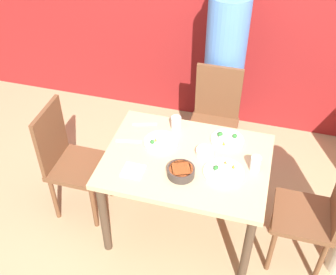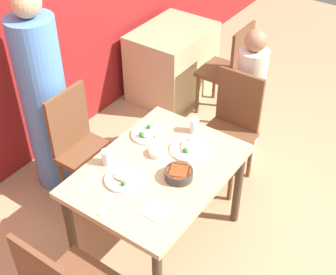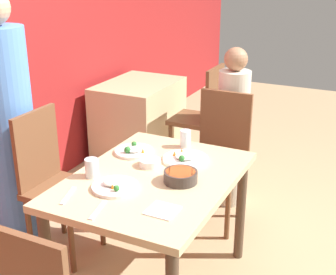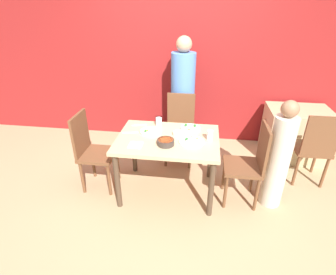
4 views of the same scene
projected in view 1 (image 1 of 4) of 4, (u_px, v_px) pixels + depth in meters
ground_plane at (184, 225)px, 3.33m from camera, size 10.00×10.00×0.00m
dining_table at (186, 169)px, 2.92m from camera, size 1.12×0.82×0.72m
chair_adult_spot at (214, 119)px, 3.54m from camera, size 0.40×0.40×0.95m
chair_child_spot at (317, 212)px, 2.78m from camera, size 0.40×0.40×0.95m
chair_empty_left at (69, 159)px, 3.17m from camera, size 0.40×0.40×0.95m
person_adult at (224, 72)px, 3.62m from camera, size 0.34×0.34×1.66m
bowl_curry at (181, 171)px, 2.72m from camera, size 0.18×0.18×0.06m
plate_rice_adult at (224, 172)px, 2.75m from camera, size 0.27×0.27×0.05m
plate_rice_child at (161, 141)px, 2.98m from camera, size 0.24×0.24×0.05m
plate_noodles at (227, 139)px, 2.99m from camera, size 0.24×0.24×0.06m
bowl_rice_small at (205, 152)px, 2.88m from camera, size 0.12×0.12×0.04m
glass_water_tall at (255, 164)px, 2.74m from camera, size 0.07×0.07×0.11m
glass_water_short at (176, 123)px, 3.07m from camera, size 0.07×0.07×0.10m
napkin_folded at (133, 171)px, 2.77m from camera, size 0.14×0.14×0.01m
fork_steel at (129, 141)px, 2.99m from camera, size 0.18×0.06×0.01m
spoon_steel at (145, 124)px, 3.14m from camera, size 0.18×0.07×0.01m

